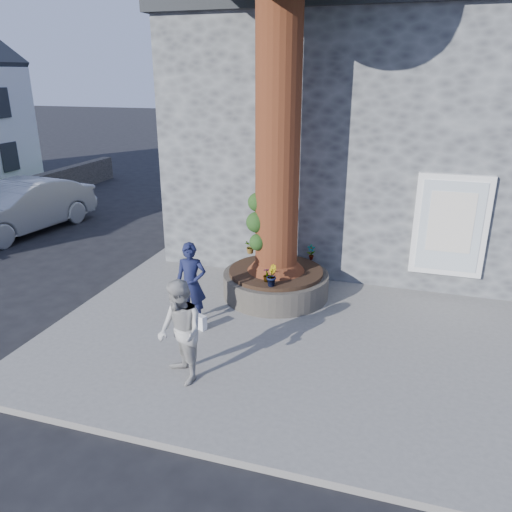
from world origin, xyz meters
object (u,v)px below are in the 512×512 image
(woman, at_px, (180,332))
(man, at_px, (191,284))
(car_silver, at_px, (21,208))
(planter, at_px, (276,283))

(woman, bearing_deg, man, 152.31)
(woman, height_order, car_silver, woman)
(planter, xyz_separation_m, woman, (-0.58, -3.57, 0.55))
(planter, relative_size, man, 1.41)
(planter, xyz_separation_m, man, (-1.23, -1.72, 0.53))
(planter, height_order, car_silver, car_silver)
(planter, bearing_deg, car_silver, 164.20)
(man, height_order, woman, woman)
(man, bearing_deg, car_silver, 139.32)
(man, relative_size, car_silver, 0.34)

